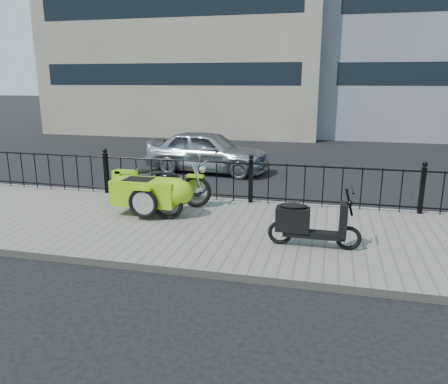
% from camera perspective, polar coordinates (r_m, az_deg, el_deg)
% --- Properties ---
extents(ground, '(120.00, 120.00, 0.00)m').
position_cam_1_polar(ground, '(8.55, 1.88, -4.41)').
color(ground, black).
rests_on(ground, ground).
extents(sidewalk, '(30.00, 3.80, 0.12)m').
position_cam_1_polar(sidewalk, '(8.07, 1.15, -5.13)').
color(sidewalk, slate).
rests_on(sidewalk, ground).
extents(curb, '(30.00, 0.10, 0.12)m').
position_cam_1_polar(curb, '(9.88, 3.62, -1.44)').
color(curb, gray).
rests_on(curb, ground).
extents(iron_fence, '(14.11, 0.11, 1.08)m').
position_cam_1_polar(iron_fence, '(9.62, 3.52, 1.36)').
color(iron_fence, black).
rests_on(iron_fence, sidewalk).
extents(building_tan, '(14.00, 8.01, 12.00)m').
position_cam_1_polar(building_tan, '(25.31, -4.21, 21.81)').
color(building_tan, gray).
rests_on(building_tan, ground).
extents(motorcycle_sidecar, '(2.28, 1.48, 0.98)m').
position_cam_1_polar(motorcycle_sidecar, '(8.91, -8.74, 0.21)').
color(motorcycle_sidecar, black).
rests_on(motorcycle_sidecar, sidewalk).
extents(scooter, '(1.50, 0.44, 1.01)m').
position_cam_1_polar(scooter, '(7.19, 10.88, -4.06)').
color(scooter, black).
rests_on(scooter, sidewalk).
extents(spare_tire, '(0.60, 0.16, 0.60)m').
position_cam_1_polar(spare_tire, '(8.52, -7.32, -1.64)').
color(spare_tire, black).
rests_on(spare_tire, sidewalk).
extents(sedan_car, '(3.89, 1.87, 1.28)m').
position_cam_1_polar(sedan_car, '(13.36, -2.16, 5.33)').
color(sedan_car, '#A3A4AA').
rests_on(sedan_car, ground).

